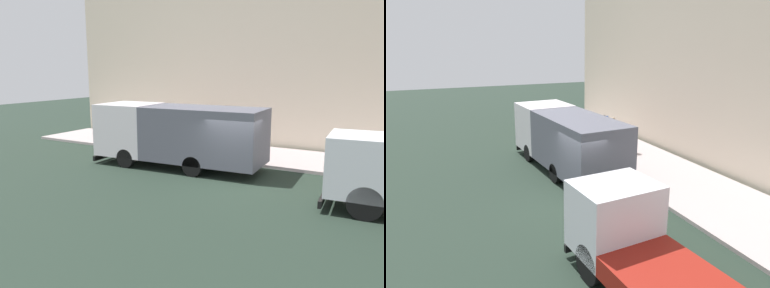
% 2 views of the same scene
% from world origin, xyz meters
% --- Properties ---
extents(ground, '(80.00, 80.00, 0.00)m').
position_xyz_m(ground, '(0.00, 0.00, 0.00)').
color(ground, '#223026').
extents(sidewalk, '(4.28, 30.00, 0.15)m').
position_xyz_m(sidewalk, '(5.14, 0.00, 0.07)').
color(sidewalk, '#B3A4A3').
rests_on(sidewalk, ground).
extents(building_facade, '(0.50, 30.00, 12.86)m').
position_xyz_m(building_facade, '(7.78, 0.00, 6.43)').
color(building_facade, beige).
rests_on(building_facade, ground).
extents(large_utility_truck, '(3.02, 8.14, 2.85)m').
position_xyz_m(large_utility_truck, '(1.15, 3.28, 1.61)').
color(large_utility_truck, white).
rests_on(large_utility_truck, ground).
extents(small_flatbed_truck, '(2.58, 5.73, 2.45)m').
position_xyz_m(small_flatbed_truck, '(-0.51, -5.64, 1.16)').
color(small_flatbed_truck, white).
rests_on(small_flatbed_truck, ground).
extents(pedestrian_walking, '(0.38, 0.38, 1.56)m').
position_xyz_m(pedestrian_walking, '(5.35, 4.28, 0.97)').
color(pedestrian_walking, '#3D404D').
rests_on(pedestrian_walking, sidewalk).
extents(pedestrian_standing, '(0.47, 0.47, 1.64)m').
position_xyz_m(pedestrian_standing, '(5.30, 6.07, 1.01)').
color(pedestrian_standing, '#4B304F').
rests_on(pedestrian_standing, sidewalk).
extents(traffic_cone_orange, '(0.39, 0.39, 0.56)m').
position_xyz_m(traffic_cone_orange, '(3.24, 6.03, 0.43)').
color(traffic_cone_orange, orange).
rests_on(traffic_cone_orange, sidewalk).
extents(street_sign_post, '(0.44, 0.08, 2.31)m').
position_xyz_m(street_sign_post, '(3.49, 3.80, 1.52)').
color(street_sign_post, '#4C5156').
rests_on(street_sign_post, sidewalk).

